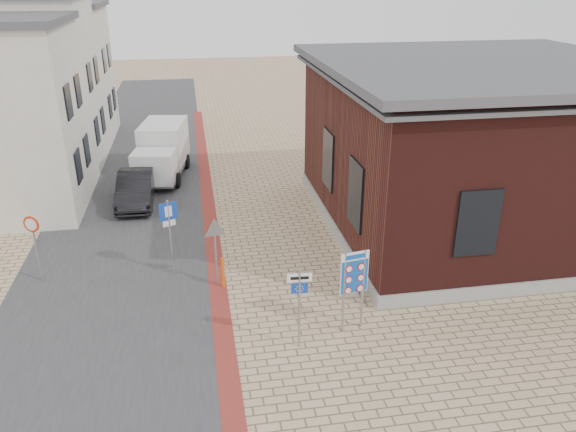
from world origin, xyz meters
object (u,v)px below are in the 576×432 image
object	(u,v)px
sedan	(136,188)
bollard	(223,273)
essen_sign	(299,296)
box_truck	(162,151)
border_sign	(354,275)
parking_sign	(169,224)

from	to	relation	value
sedan	bollard	size ratio (longest dim) A/B	3.97
essen_sign	bollard	bearing A→B (deg)	121.15
box_truck	border_sign	bearing A→B (deg)	-59.14
box_truck	essen_sign	xyz separation A→B (m)	(4.23, -15.68, 0.30)
border_sign	parking_sign	size ratio (longest dim) A/B	0.92
bollard	sedan	bearing A→B (deg)	112.25
sedan	border_sign	distance (m)	13.56
sedan	essen_sign	bearing A→B (deg)	-65.47
essen_sign	sedan	bearing A→B (deg)	117.63
sedan	essen_sign	world-z (taller)	essen_sign
box_truck	border_sign	xyz separation A→B (m)	(5.97, -15.07, 0.45)
sedan	parking_sign	size ratio (longest dim) A/B	1.60
border_sign	parking_sign	xyz separation A→B (m)	(-5.35, 4.37, 0.09)
box_truck	essen_sign	bearing A→B (deg)	-65.65
sedan	bollard	world-z (taller)	sedan
sedan	border_sign	bearing A→B (deg)	-57.65
sedan	border_sign	xyz separation A→B (m)	(7.10, -11.50, 1.11)
box_truck	bollard	size ratio (longest dim) A/B	4.81
essen_sign	parking_sign	bearing A→B (deg)	129.69
box_truck	essen_sign	distance (m)	16.25
sedan	bollard	xyz separation A→B (m)	(3.45, -8.43, -0.17)
sedan	essen_sign	distance (m)	13.28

